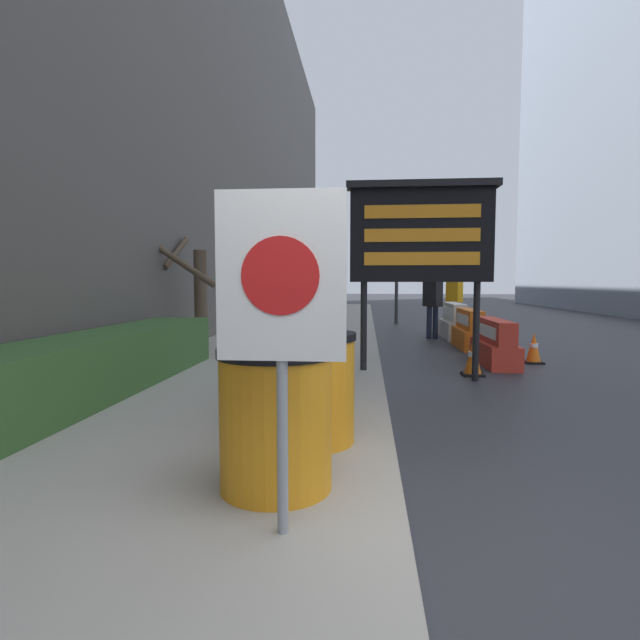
# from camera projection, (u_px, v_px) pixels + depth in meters

# --- Properties ---
(ground_plane) EXTENTS (120.00, 120.00, 0.00)m
(ground_plane) POSITION_uv_depth(u_px,v_px,m) (414.00, 582.00, 2.50)
(ground_plane) COLOR #2D2D33
(sidewalk_left) EXTENTS (4.07, 56.00, 0.14)m
(sidewalk_left) POSITION_uv_depth(u_px,v_px,m) (32.00, 548.00, 2.68)
(sidewalk_left) COLOR gray
(sidewalk_left) RESTS_ON ground_plane
(building_left_facade) EXTENTS (0.40, 50.40, 14.18)m
(building_left_facade) POSITION_uv_depth(u_px,v_px,m) (202.00, 51.00, 12.08)
(building_left_facade) COLOR #4C4742
(building_left_facade) RESTS_ON ground_plane
(hedge_strip) EXTENTS (0.90, 6.29, 0.73)m
(hedge_strip) POSITION_uv_depth(u_px,v_px,m) (84.00, 368.00, 5.71)
(hedge_strip) COLOR #335628
(hedge_strip) RESTS_ON sidewalk_left
(bare_tree) EXTENTS (1.41, 1.45, 2.40)m
(bare_tree) POSITION_uv_depth(u_px,v_px,m) (198.00, 288.00, 9.76)
(bare_tree) COLOR #4C3D2D
(bare_tree) RESTS_ON sidewalk_left
(barrel_drum_foreground) EXTENTS (0.76, 0.76, 0.93)m
(barrel_drum_foreground) POSITION_uv_depth(u_px,v_px,m) (276.00, 418.00, 3.26)
(barrel_drum_foreground) COLOR orange
(barrel_drum_foreground) RESTS_ON sidewalk_left
(barrel_drum_middle) EXTENTS (0.76, 0.76, 0.93)m
(barrel_drum_middle) POSITION_uv_depth(u_px,v_px,m) (311.00, 387.00, 4.22)
(barrel_drum_middle) COLOR orange
(barrel_drum_middle) RESTS_ON sidewalk_left
(barrel_drum_back) EXTENTS (0.76, 0.76, 0.93)m
(barrel_drum_back) POSITION_uv_depth(u_px,v_px,m) (305.00, 367.00, 5.20)
(barrel_drum_back) COLOR orange
(barrel_drum_back) RESTS_ON sidewalk_left
(warning_sign) EXTENTS (0.68, 0.08, 1.83)m
(warning_sign) POSITION_uv_depth(u_px,v_px,m) (281.00, 298.00, 2.59)
(warning_sign) COLOR gray
(warning_sign) RESTS_ON sidewalk_left
(message_board) EXTENTS (2.23, 0.36, 2.98)m
(message_board) POSITION_uv_depth(u_px,v_px,m) (421.00, 235.00, 7.46)
(message_board) COLOR black
(message_board) RESTS_ON ground_plane
(jersey_barrier_red_striped) EXTENTS (0.52, 1.75, 0.82)m
(jersey_barrier_red_striped) POSITION_uv_depth(u_px,v_px,m) (495.00, 345.00, 9.05)
(jersey_barrier_red_striped) COLOR red
(jersey_barrier_red_striped) RESTS_ON ground_plane
(jersey_barrier_orange_near) EXTENTS (0.53, 1.61, 0.88)m
(jersey_barrier_orange_near) POSITION_uv_depth(u_px,v_px,m) (469.00, 331.00, 11.26)
(jersey_barrier_orange_near) COLOR orange
(jersey_barrier_orange_near) RESTS_ON ground_plane
(jersey_barrier_white) EXTENTS (0.57, 1.86, 0.94)m
(jersey_barrier_white) POSITION_uv_depth(u_px,v_px,m) (454.00, 323.00, 13.26)
(jersey_barrier_white) COLOR silver
(jersey_barrier_white) RESTS_ON ground_plane
(traffic_cone_near) EXTENTS (0.34, 0.34, 0.60)m
(traffic_cone_near) POSITION_uv_depth(u_px,v_px,m) (473.00, 357.00, 7.97)
(traffic_cone_near) COLOR black
(traffic_cone_near) RESTS_ON ground_plane
(traffic_cone_mid) EXTENTS (0.32, 0.32, 0.57)m
(traffic_cone_mid) POSITION_uv_depth(u_px,v_px,m) (534.00, 348.00, 9.17)
(traffic_cone_mid) COLOR black
(traffic_cone_mid) RESTS_ON ground_plane
(traffic_light_near_curb) EXTENTS (0.28, 0.44, 4.51)m
(traffic_light_near_curb) POSITION_uv_depth(u_px,v_px,m) (397.00, 232.00, 17.46)
(traffic_light_near_curb) COLOR #2D2D30
(traffic_light_near_curb) RESTS_ON ground_plane
(pedestrian_worker) EXTENTS (0.52, 0.53, 1.76)m
(pedestrian_worker) POSITION_uv_depth(u_px,v_px,m) (454.00, 296.00, 15.78)
(pedestrian_worker) COLOR #514C42
(pedestrian_worker) RESTS_ON ground_plane
(pedestrian_passerby) EXTENTS (0.51, 0.53, 1.76)m
(pedestrian_passerby) POSITION_uv_depth(u_px,v_px,m) (433.00, 299.00, 13.14)
(pedestrian_passerby) COLOR #23283D
(pedestrian_passerby) RESTS_ON ground_plane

